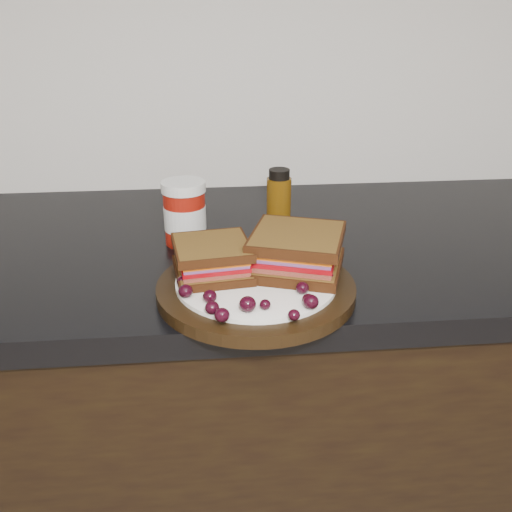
{
  "coord_description": "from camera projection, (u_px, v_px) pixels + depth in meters",
  "views": [
    {
      "loc": [
        -0.02,
        0.78,
        1.29
      ],
      "look_at": [
        0.05,
        1.49,
        0.96
      ],
      "focal_mm": 40.0,
      "sensor_mm": 36.0,
      "label": 1
    }
  ],
  "objects": [
    {
      "name": "base_cabinets",
      "position": [
        222.0,
        448.0,
        1.19
      ],
      "size": [
        3.96,
        0.58,
        0.86
      ],
      "primitive_type": "cube",
      "color": "black",
      "rests_on": "ground_plane"
    },
    {
      "name": "countertop",
      "position": [
        216.0,
        250.0,
        1.0
      ],
      "size": [
        3.98,
        0.6,
        0.04
      ],
      "primitive_type": "cube",
      "color": "black",
      "rests_on": "base_cabinets"
    },
    {
      "name": "plate",
      "position": [
        256.0,
        289.0,
        0.81
      ],
      "size": [
        0.28,
        0.28,
        0.02
      ],
      "primitive_type": "cylinder",
      "color": "black",
      "rests_on": "countertop"
    },
    {
      "name": "sandwich_left",
      "position": [
        212.0,
        259.0,
        0.8
      ],
      "size": [
        0.12,
        0.12,
        0.05
      ],
      "primitive_type": null,
      "rotation": [
        0.0,
        0.0,
        0.13
      ],
      "color": "brown",
      "rests_on": "plate"
    },
    {
      "name": "sandwich_right",
      "position": [
        297.0,
        251.0,
        0.82
      ],
      "size": [
        0.16,
        0.16,
        0.06
      ],
      "primitive_type": null,
      "rotation": [
        0.0,
        0.0,
        -0.32
      ],
      "color": "brown",
      "rests_on": "plate"
    },
    {
      "name": "grape_0",
      "position": [
        186.0,
        291.0,
        0.75
      ],
      "size": [
        0.02,
        0.02,
        0.02
      ],
      "primitive_type": "ellipsoid",
      "color": "black",
      "rests_on": "plate"
    },
    {
      "name": "grape_1",
      "position": [
        210.0,
        296.0,
        0.74
      ],
      "size": [
        0.02,
        0.02,
        0.02
      ],
      "primitive_type": "ellipsoid",
      "color": "black",
      "rests_on": "plate"
    },
    {
      "name": "grape_2",
      "position": [
        212.0,
        308.0,
        0.71
      ],
      "size": [
        0.02,
        0.02,
        0.02
      ],
      "primitive_type": "ellipsoid",
      "color": "black",
      "rests_on": "plate"
    },
    {
      "name": "grape_3",
      "position": [
        222.0,
        315.0,
        0.69
      ],
      "size": [
        0.02,
        0.02,
        0.02
      ],
      "primitive_type": "ellipsoid",
      "color": "black",
      "rests_on": "plate"
    },
    {
      "name": "grape_4",
      "position": [
        248.0,
        304.0,
        0.71
      ],
      "size": [
        0.02,
        0.02,
        0.02
      ],
      "primitive_type": "ellipsoid",
      "color": "black",
      "rests_on": "plate"
    },
    {
      "name": "grape_5",
      "position": [
        265.0,
        304.0,
        0.72
      ],
      "size": [
        0.01,
        0.01,
        0.01
      ],
      "primitive_type": "ellipsoid",
      "color": "black",
      "rests_on": "plate"
    },
    {
      "name": "grape_6",
      "position": [
        294.0,
        315.0,
        0.7
      ],
      "size": [
        0.02,
        0.02,
        0.01
      ],
      "primitive_type": "ellipsoid",
      "color": "black",
      "rests_on": "plate"
    },
    {
      "name": "grape_7",
      "position": [
        311.0,
        302.0,
        0.72
      ],
      "size": [
        0.02,
        0.02,
        0.02
      ],
      "primitive_type": "ellipsoid",
      "color": "black",
      "rests_on": "plate"
    },
    {
      "name": "grape_8",
      "position": [
        308.0,
        300.0,
        0.73
      ],
      "size": [
        0.02,
        0.02,
        0.02
      ],
      "primitive_type": "ellipsoid",
      "color": "black",
      "rests_on": "plate"
    },
    {
      "name": "grape_9",
      "position": [
        302.0,
        288.0,
        0.76
      ],
      "size": [
        0.02,
        0.02,
        0.02
      ],
      "primitive_type": "ellipsoid",
      "color": "black",
      "rests_on": "plate"
    },
    {
      "name": "grape_10",
      "position": [
        327.0,
        279.0,
        0.78
      ],
      "size": [
        0.02,
        0.02,
        0.02
      ],
      "primitive_type": "ellipsoid",
      "color": "black",
      "rests_on": "plate"
    },
    {
      "name": "grape_11",
      "position": [
        313.0,
        275.0,
        0.79
      ],
      "size": [
        0.02,
        0.02,
        0.02
      ],
      "primitive_type": "ellipsoid",
      "color": "black",
      "rests_on": "plate"
    },
    {
      "name": "grape_12",
      "position": [
        310.0,
        270.0,
        0.81
      ],
      "size": [
        0.02,
        0.02,
        0.02
      ],
      "primitive_type": "ellipsoid",
      "color": "black",
      "rests_on": "plate"
    },
    {
      "name": "grape_13",
      "position": [
        302.0,
        257.0,
        0.85
      ],
      "size": [
        0.02,
        0.02,
        0.02
      ],
      "primitive_type": "ellipsoid",
      "color": "black",
      "rests_on": "plate"
    },
    {
      "name": "grape_14",
      "position": [
        219.0,
        258.0,
        0.85
      ],
      "size": [
        0.02,
        0.02,
        0.01
      ],
      "primitive_type": "ellipsoid",
      "color": "black",
      "rests_on": "plate"
    },
    {
      "name": "grape_15",
      "position": [
        221.0,
        268.0,
        0.81
      ],
      "size": [
        0.02,
        0.02,
        0.02
      ],
      "primitive_type": "ellipsoid",
      "color": "black",
      "rests_on": "plate"
    },
    {
      "name": "grape_16",
      "position": [
        206.0,
        268.0,
        0.81
      ],
      "size": [
        0.02,
        0.02,
        0.01
      ],
      "primitive_type": "ellipsoid",
      "color": "black",
      "rests_on": "plate"
    },
    {
      "name": "grape_17",
      "position": [
        196.0,
        277.0,
        0.79
      ],
      "size": [
        0.02,
        0.02,
        0.02
      ],
      "primitive_type": "ellipsoid",
      "color": "black",
      "rests_on": "plate"
    },
    {
      "name": "grape_18",
      "position": [
        183.0,
        281.0,
        0.78
      ],
      "size": [
        0.02,
        0.02,
        0.02
      ],
      "primitive_type": "ellipsoid",
      "color": "black",
      "rests_on": "plate"
    },
    {
      "name": "grape_19",
      "position": [
        213.0,
        262.0,
        0.83
      ],
      "size": [
        0.02,
        0.02,
        0.02
      ],
      "primitive_type": "ellipsoid",
      "color": "black",
      "rests_on": "plate"
    },
    {
      "name": "grape_20",
      "position": [
        221.0,
        273.0,
        0.8
      ],
      "size": [
        0.02,
        0.02,
        0.02
      ],
      "primitive_type": "ellipsoid",
      "color": "black",
      "rests_on": "plate"
    },
    {
      "name": "grape_21",
      "position": [
        208.0,
        273.0,
        0.8
      ],
      "size": [
        0.02,
        0.02,
        0.02
      ],
      "primitive_type": "ellipsoid",
      "color": "black",
      "rests_on": "plate"
    },
    {
      "name": "condiment_jar",
      "position": [
        185.0,
        213.0,
        0.96
      ],
      "size": [
        0.09,
        0.09,
        0.11
      ],
      "primitive_type": "cylinder",
      "rotation": [
        0.0,
        0.0,
        0.33
      ],
      "color": "maroon",
      "rests_on": "countertop"
    },
    {
      "name": "oil_bottle",
      "position": [
        279.0,
        203.0,
        0.99
      ],
      "size": [
        0.05,
        0.05,
        0.12
      ],
      "primitive_type": "cylinder",
      "rotation": [
        0.0,
        0.0,
        0.27
      ],
      "color": "#533308",
      "rests_on": "countertop"
    }
  ]
}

